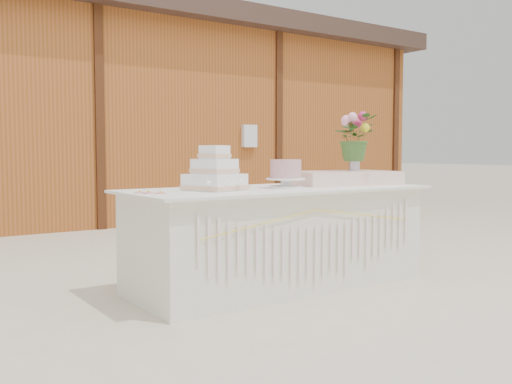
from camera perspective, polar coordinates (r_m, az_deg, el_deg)
ground at (r=4.52m, az=2.19°, el=-9.36°), size 80.00×80.00×0.00m
barn at (r=9.89m, az=-19.32°, el=7.44°), size 12.60×4.60×3.30m
cake_table at (r=4.44m, az=2.24°, el=-4.51°), size 2.40×1.00×0.77m
wedding_cake at (r=4.11m, az=-4.16°, el=1.69°), size 0.45×0.45×0.32m
pink_cake_stand at (r=4.37m, az=2.99°, el=1.99°), size 0.30×0.30×0.22m
satin_runner at (r=4.90m, az=8.69°, el=1.41°), size 0.97×0.67×0.11m
flower_vase at (r=5.04m, az=9.78°, el=2.86°), size 0.10×0.10×0.13m
bouquet at (r=5.04m, az=9.82°, el=5.94°), size 0.39×0.35×0.41m
loose_flowers at (r=3.88m, az=-10.44°, el=0.02°), size 0.26×0.39×0.02m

